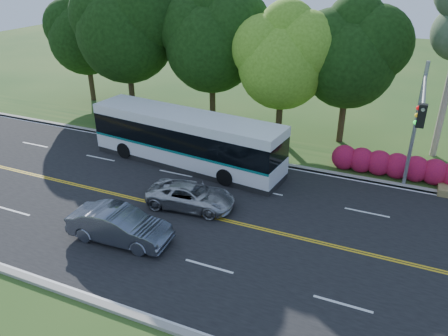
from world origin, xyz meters
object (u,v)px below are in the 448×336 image
at_px(transit_bus, 186,140).
at_px(sedan, 119,225).
at_px(suv, 191,196).
at_px(traffic_signal, 418,117).

height_order(transit_bus, sedan, transit_bus).
bearing_deg(sedan, suv, -25.20).
bearing_deg(suv, transit_bus, 24.34).
bearing_deg(suv, sedan, 151.77).
height_order(traffic_signal, sedan, traffic_signal).
height_order(traffic_signal, transit_bus, traffic_signal).
relative_size(transit_bus, suv, 2.78).
distance_m(traffic_signal, transit_bus, 12.89).
bearing_deg(sedan, transit_bus, 4.01).
bearing_deg(transit_bus, traffic_signal, 8.78).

